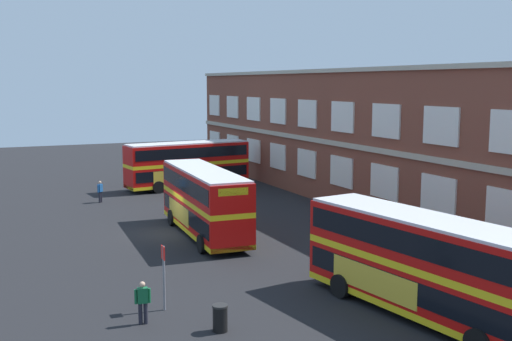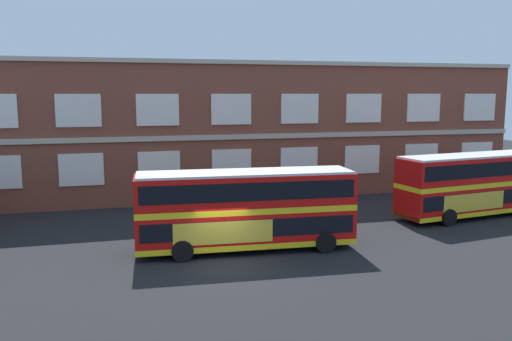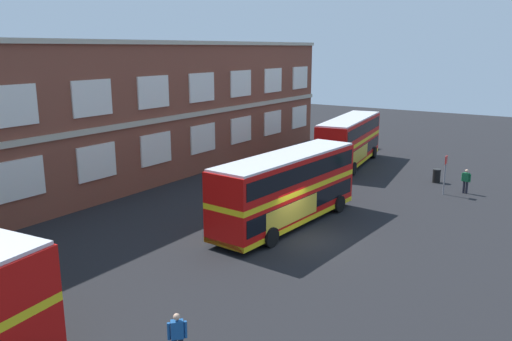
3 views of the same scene
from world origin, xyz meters
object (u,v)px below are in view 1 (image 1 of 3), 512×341
(double_decker_near, at_px, (188,164))
(double_decker_far, at_px, (420,263))
(waiting_passenger, at_px, (143,301))
(station_litter_bin, at_px, (220,318))
(double_decker_middle, at_px, (204,201))
(bus_stand_flag, at_px, (164,271))
(second_passenger, at_px, (100,191))

(double_decker_near, relative_size, double_decker_far, 1.00)
(waiting_passenger, distance_m, station_litter_bin, 3.13)
(double_decker_middle, bearing_deg, bus_stand_flag, -27.21)
(waiting_passenger, relative_size, second_passenger, 1.00)
(double_decker_far, relative_size, bus_stand_flag, 4.17)
(double_decker_far, xyz_separation_m, second_passenger, (-29.49, -7.10, -1.22))
(double_decker_middle, height_order, station_litter_bin, double_decker_middle)
(double_decker_far, bearing_deg, second_passenger, -166.46)
(double_decker_far, bearing_deg, station_litter_bin, -102.81)
(double_decker_middle, height_order, double_decker_far, same)
(bus_stand_flag, height_order, station_litter_bin, bus_stand_flag)
(double_decker_middle, relative_size, bus_stand_flag, 4.13)
(station_litter_bin, bearing_deg, double_decker_near, 163.81)
(double_decker_near, distance_m, bus_stand_flag, 30.26)
(double_decker_middle, distance_m, second_passenger, 13.94)
(waiting_passenger, bearing_deg, double_decker_middle, 150.65)
(double_decker_near, height_order, station_litter_bin, double_decker_near)
(double_decker_middle, bearing_deg, waiting_passenger, -29.35)
(second_passenger, xyz_separation_m, bus_stand_flag, (24.68, -2.01, 0.70))
(double_decker_middle, relative_size, double_decker_far, 0.99)
(double_decker_near, xyz_separation_m, waiting_passenger, (29.53, -11.58, -1.22))
(double_decker_near, relative_size, second_passenger, 6.60)
(double_decker_far, bearing_deg, waiting_passenger, -109.72)
(waiting_passenger, xyz_separation_m, station_litter_bin, (1.91, 2.45, -0.41))
(double_decker_far, relative_size, waiting_passenger, 6.62)
(double_decker_near, relative_size, double_decker_middle, 1.01)
(double_decker_middle, xyz_separation_m, station_litter_bin, (14.35, -4.54, -1.63))
(second_passenger, bearing_deg, double_decker_middle, 15.93)
(bus_stand_flag, bearing_deg, double_decker_far, 62.20)
(second_passenger, height_order, station_litter_bin, second_passenger)
(double_decker_near, relative_size, station_litter_bin, 10.89)
(bus_stand_flag, bearing_deg, waiting_passenger, -46.42)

